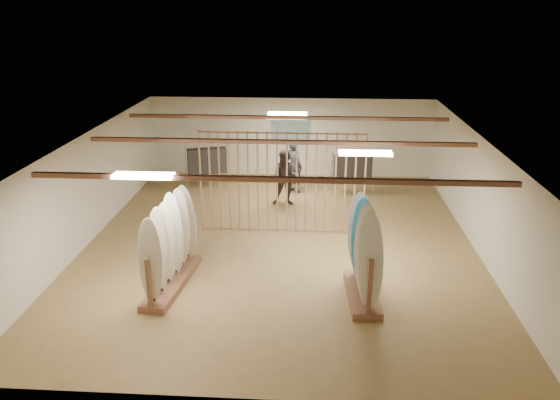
# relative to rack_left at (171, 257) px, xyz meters

# --- Properties ---
(floor) EXTENTS (12.00, 12.00, 0.00)m
(floor) POSITION_rel_rack_left_xyz_m (2.25, 2.40, -0.70)
(floor) COLOR #A3824F
(floor) RESTS_ON ground
(ceiling) EXTENTS (12.00, 12.00, 0.00)m
(ceiling) POSITION_rel_rack_left_xyz_m (2.25, 2.40, 2.10)
(ceiling) COLOR gray
(ceiling) RESTS_ON ground
(wall_back) EXTENTS (12.00, 0.00, 12.00)m
(wall_back) POSITION_rel_rack_left_xyz_m (2.25, 8.40, 0.70)
(wall_back) COLOR white
(wall_back) RESTS_ON ground
(wall_front) EXTENTS (12.00, 0.00, 12.00)m
(wall_front) POSITION_rel_rack_left_xyz_m (2.25, -3.60, 0.70)
(wall_front) COLOR white
(wall_front) RESTS_ON ground
(wall_left) EXTENTS (0.00, 12.00, 12.00)m
(wall_left) POSITION_rel_rack_left_xyz_m (-2.75, 2.40, 0.70)
(wall_left) COLOR white
(wall_left) RESTS_ON ground
(wall_right) EXTENTS (0.00, 12.00, 12.00)m
(wall_right) POSITION_rel_rack_left_xyz_m (7.25, 2.40, 0.70)
(wall_right) COLOR white
(wall_right) RESTS_ON ground
(ceiling_slats) EXTENTS (9.50, 6.12, 0.10)m
(ceiling_slats) POSITION_rel_rack_left_xyz_m (2.25, 2.40, 2.02)
(ceiling_slats) COLOR #8C583F
(ceiling_slats) RESTS_ON ground
(light_panels) EXTENTS (1.20, 0.35, 0.06)m
(light_panels) POSITION_rel_rack_left_xyz_m (2.25, 2.40, 2.04)
(light_panels) COLOR white
(light_panels) RESTS_ON ground
(bamboo_partition) EXTENTS (4.45, 0.05, 2.78)m
(bamboo_partition) POSITION_rel_rack_left_xyz_m (2.25, 3.20, 0.70)
(bamboo_partition) COLOR tan
(bamboo_partition) RESTS_ON ground
(poster) EXTENTS (1.40, 0.03, 0.90)m
(poster) POSITION_rel_rack_left_xyz_m (2.25, 8.38, 0.90)
(poster) COLOR teal
(poster) RESTS_ON ground
(rack_left) EXTENTS (0.83, 2.57, 2.04)m
(rack_left) POSITION_rel_rack_left_xyz_m (0.00, 0.00, 0.00)
(rack_left) COLOR #8C583F
(rack_left) RESTS_ON floor
(rack_right) EXTENTS (0.71, 1.94, 2.22)m
(rack_right) POSITION_rel_rack_left_xyz_m (4.19, -0.28, 0.05)
(rack_right) COLOR #8C583F
(rack_right) RESTS_ON floor
(clothing_rack_a) EXTENTS (1.33, 0.72, 1.48)m
(clothing_rack_a) POSITION_rel_rack_left_xyz_m (-0.47, 6.71, 0.26)
(clothing_rack_a) COLOR silver
(clothing_rack_a) RESTS_ON floor
(clothing_rack_b) EXTENTS (1.30, 0.41, 1.40)m
(clothing_rack_b) POSITION_rel_rack_left_xyz_m (4.36, 6.42, 0.21)
(clothing_rack_b) COLOR silver
(clothing_rack_b) RESTS_ON floor
(shopper_a) EXTENTS (0.87, 0.86, 2.00)m
(shopper_a) POSITION_rel_rack_left_xyz_m (2.45, 6.55, 0.30)
(shopper_a) COLOR #2B2D34
(shopper_a) RESTS_ON floor
(shopper_b) EXTENTS (0.96, 0.75, 1.97)m
(shopper_b) POSITION_rel_rack_left_xyz_m (2.24, 5.31, 0.29)
(shopper_b) COLOR #372E2A
(shopper_b) RESTS_ON floor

